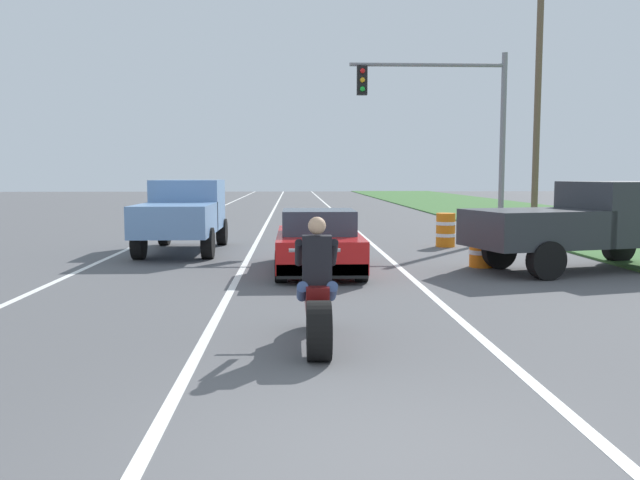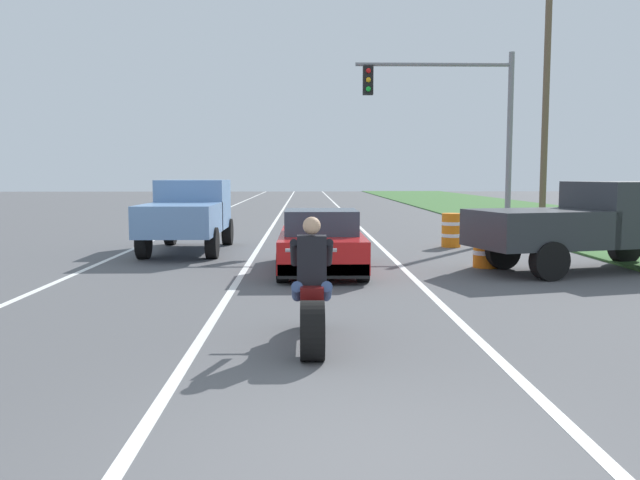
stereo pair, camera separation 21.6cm
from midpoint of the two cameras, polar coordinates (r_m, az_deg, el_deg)
ground_plane at (r=5.09m, az=5.28°, el=-19.08°), size 160.00×160.00×0.00m
lane_stripe_left_solid at (r=25.15m, az=-12.43°, el=0.69°), size 0.14×120.00×0.01m
lane_stripe_right_solid at (r=24.79m, az=4.12°, el=0.74°), size 0.14×120.00×0.01m
lane_stripe_centre_dashed at (r=24.71m, az=-4.22°, el=0.72°), size 0.14×120.00×0.01m
grass_verge_right at (r=27.65m, az=25.49°, el=0.76°), size 10.00×120.00×0.06m
motorcycle_with_rider at (r=8.14m, az=0.05°, el=-5.20°), size 0.70×2.21×1.62m
sports_car_red at (r=14.56m, az=0.50°, el=-0.24°), size 1.84×4.30×1.37m
pickup_truck_left_lane_light_blue at (r=18.60m, az=-11.00°, el=2.42°), size 2.02×4.80×1.98m
pickup_truck_right_shoulder_dark_grey at (r=15.67m, az=22.70°, el=1.49°), size 5.14×3.14×1.98m
traffic_light_mast_near at (r=21.79m, az=12.41°, el=10.54°), size 5.05×0.34×6.00m
utility_pole_roadside at (r=25.95m, az=19.18°, el=10.26°), size 0.24×0.24×8.69m
construction_barrel_nearest at (r=15.62m, az=14.55°, el=-0.48°), size 0.58×0.58×1.00m
construction_barrel_mid at (r=19.82m, az=11.61°, el=0.85°), size 0.58×0.58×1.00m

